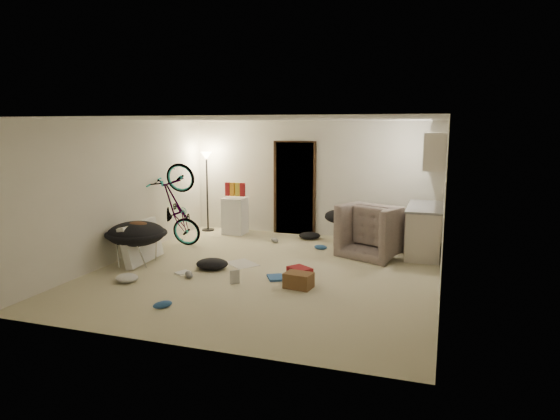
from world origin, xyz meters
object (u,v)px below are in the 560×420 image
(kitchen_counter, at_px, (424,231))
(armchair, at_px, (380,236))
(drink_case_a, at_px, (299,280))
(floor_lamp, at_px, (207,174))
(juicer, at_px, (294,274))
(saucer_chair, at_px, (137,239))
(drink_case_b, at_px, (300,274))
(bicycle, at_px, (177,224))
(tv_box, at_px, (141,242))
(mini_fridge, at_px, (235,216))
(sofa, at_px, (384,232))

(kitchen_counter, relative_size, armchair, 1.36)
(kitchen_counter, bearing_deg, drink_case_a, -122.28)
(floor_lamp, distance_m, juicer, 4.35)
(armchair, bearing_deg, kitchen_counter, -135.80)
(saucer_chair, distance_m, drink_case_b, 2.98)
(drink_case_b, relative_size, juicer, 1.74)
(drink_case_a, bearing_deg, bicycle, 158.55)
(tv_box, bearing_deg, armchair, 22.10)
(saucer_chair, height_order, juicer, saucer_chair)
(armchair, bearing_deg, mini_fridge, 10.71)
(kitchen_counter, bearing_deg, armchair, -160.58)
(bicycle, bearing_deg, kitchen_counter, -83.29)
(mini_fridge, bearing_deg, kitchen_counter, -8.44)
(mini_fridge, distance_m, drink_case_a, 4.04)
(floor_lamp, distance_m, drink_case_b, 4.42)
(floor_lamp, distance_m, sofa, 4.17)
(sofa, height_order, armchair, armchair)
(bicycle, relative_size, tv_box, 1.56)
(bicycle, distance_m, juicer, 3.20)
(sofa, height_order, drink_case_b, sofa)
(drink_case_a, xyz_separation_m, drink_case_b, (-0.09, 0.37, -0.01))
(floor_lamp, bearing_deg, kitchen_counter, -7.66)
(saucer_chair, relative_size, drink_case_a, 2.64)
(armchair, height_order, mini_fridge, mini_fridge)
(drink_case_a, height_order, juicer, drink_case_a)
(mini_fridge, xyz_separation_m, drink_case_b, (2.33, -2.85, -0.30))
(sofa, relative_size, armchair, 1.73)
(floor_lamp, distance_m, saucer_chair, 3.08)
(juicer, bearing_deg, floor_lamp, 135.11)
(floor_lamp, xyz_separation_m, kitchen_counter, (4.83, -0.65, -0.87))
(bicycle, distance_m, mini_fridge, 1.59)
(armchair, bearing_deg, floor_lamp, 11.81)
(bicycle, bearing_deg, drink_case_b, -119.42)
(sofa, bearing_deg, bicycle, 21.24)
(floor_lamp, distance_m, armchair, 4.25)
(floor_lamp, xyz_separation_m, sofa, (4.04, -0.20, -1.03))
(mini_fridge, bearing_deg, saucer_chair, -103.17)
(armchair, xyz_separation_m, bicycle, (-3.94, -0.63, 0.09))
(bicycle, bearing_deg, sofa, -75.12)
(floor_lamp, relative_size, bicycle, 1.06)
(kitchen_counter, xyz_separation_m, juicer, (-1.87, -2.30, -0.36))
(mini_fridge, height_order, saucer_chair, mini_fridge)
(tv_box, bearing_deg, sofa, 30.08)
(armchair, distance_m, drink_case_a, 2.56)
(bicycle, relative_size, juicer, 8.35)
(mini_fridge, height_order, drink_case_b, mini_fridge)
(tv_box, bearing_deg, bicycle, 86.44)
(tv_box, bearing_deg, drink_case_a, -12.90)
(juicer, bearing_deg, drink_case_a, -63.74)
(armchair, height_order, drink_case_a, armchair)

